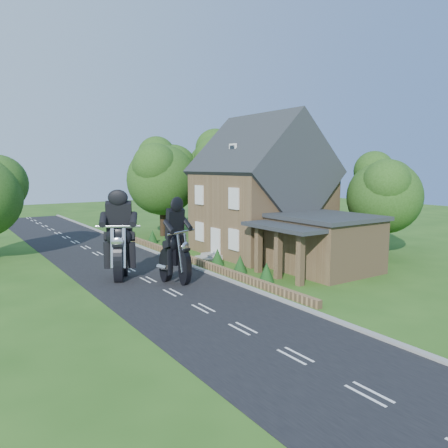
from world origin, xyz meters
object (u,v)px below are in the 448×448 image
motorcycle_lead (176,271)px  garden_wall (196,261)px  annex (323,242)px  motorcycle_follow (121,266)px  house (261,194)px

motorcycle_lead → garden_wall: bearing=-156.6°
annex → motorcycle_follow: (-11.11, 4.76, -1.00)m
motorcycle_lead → house: bearing=-177.6°
garden_wall → annex: 8.19m
annex → motorcycle_lead: size_ratio=4.62×
garden_wall → motorcycle_follow: bearing=-169.4°
annex → motorcycle_follow: 12.13m
house → motorcycle_follow: size_ratio=6.25×
motorcycle_follow → annex: bearing=-173.7°
house → annex: bearing=-95.2°
motorcycle_follow → motorcycle_lead: bearing=161.2°
garden_wall → motorcycle_follow: motorcycle_follow is taller
annex → motorcycle_follow: annex is taller
house → motorcycle_lead: bearing=-154.7°
house → motorcycle_lead: house is taller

